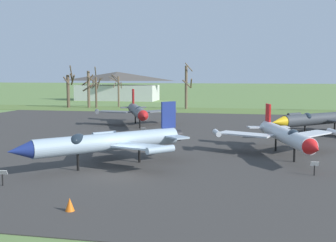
% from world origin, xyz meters
% --- Properties ---
extents(ground_plane, '(600.00, 600.00, 0.00)m').
position_xyz_m(ground_plane, '(0.00, 0.00, 0.00)').
color(ground_plane, '#607F42').
extents(asphalt_apron, '(70.61, 57.17, 0.05)m').
position_xyz_m(asphalt_apron, '(0.00, 17.15, 0.03)').
color(asphalt_apron, '#383533').
rests_on(asphalt_apron, ground).
extents(grass_verge_strip, '(130.61, 12.00, 0.06)m').
position_xyz_m(grass_verge_strip, '(0.00, 51.74, 0.03)').
color(grass_verge_strip, '#587235').
rests_on(grass_verge_strip, ground).
extents(jet_fighter_front_left, '(11.97, 11.70, 4.28)m').
position_xyz_m(jet_fighter_front_left, '(15.82, 21.93, 1.89)').
color(jet_fighter_front_left, '#33383D').
rests_on(jet_fighter_front_left, ground).
extents(jet_fighter_front_right, '(11.05, 11.18, 4.64)m').
position_xyz_m(jet_fighter_front_right, '(-1.89, 1.79, 1.91)').
color(jet_fighter_front_right, '#8EA3B2').
rests_on(jet_fighter_front_right, ground).
extents(info_placard_front_right, '(0.65, 0.31, 1.02)m').
position_xyz_m(info_placard_front_right, '(-6.35, -4.50, 0.66)').
color(info_placard_front_right, black).
rests_on(info_placard_front_right, ground).
extents(jet_fighter_rear_center, '(11.09, 12.72, 4.04)m').
position_xyz_m(jet_fighter_rear_center, '(11.17, 8.39, 1.80)').
color(jet_fighter_rear_center, silver).
rests_on(jet_fighter_rear_center, ground).
extents(info_placard_rear_center, '(0.53, 0.21, 1.00)m').
position_xyz_m(info_placard_rear_center, '(12.62, 1.96, 0.62)').
color(info_placard_rear_center, black).
rests_on(info_placard_rear_center, ground).
extents(jet_fighter_rear_left, '(10.95, 13.46, 4.71)m').
position_xyz_m(jet_fighter_rear_left, '(-6.31, 25.98, 2.00)').
color(jet_fighter_rear_left, '#565B60').
rests_on(jet_fighter_rear_left, ground).
extents(info_placard_rear_left, '(0.56, 0.29, 0.85)m').
position_xyz_m(info_placard_rear_left, '(-3.47, 18.24, 0.54)').
color(info_placard_rear_left, black).
rests_on(info_placard_rear_left, ground).
extents(bare_tree_far_left, '(2.46, 2.49, 8.64)m').
position_xyz_m(bare_tree_far_left, '(-28.41, 53.18, 3.99)').
color(bare_tree_far_left, brown).
rests_on(bare_tree_far_left, ground).
extents(bare_tree_left_of_center, '(3.55, 2.89, 8.37)m').
position_xyz_m(bare_tree_left_of_center, '(-24.37, 54.00, 4.17)').
color(bare_tree_left_of_center, brown).
rests_on(bare_tree_left_of_center, ground).
extents(bare_tree_center, '(2.70, 2.93, 6.53)m').
position_xyz_m(bare_tree_center, '(-22.75, 53.65, 3.74)').
color(bare_tree_center, brown).
rests_on(bare_tree_center, ground).
extents(bare_tree_right_of_center, '(2.99, 2.68, 6.86)m').
position_xyz_m(bare_tree_right_of_center, '(-18.94, 56.29, 3.80)').
color(bare_tree_right_of_center, brown).
rests_on(bare_tree_right_of_center, ground).
extents(bare_tree_far_right, '(2.00, 2.62, 9.06)m').
position_xyz_m(bare_tree_far_right, '(-4.28, 54.74, 4.48)').
color(bare_tree_far_right, brown).
rests_on(bare_tree_far_right, ground).
extents(visitor_building, '(22.00, 8.75, 7.50)m').
position_xyz_m(visitor_building, '(-26.56, 79.00, 3.70)').
color(visitor_building, beige).
rests_on(visitor_building, ground).
extents(traffic_cone, '(0.50, 0.50, 0.71)m').
position_xyz_m(traffic_cone, '(-0.32, -8.13, 0.36)').
color(traffic_cone, orange).
rests_on(traffic_cone, ground).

